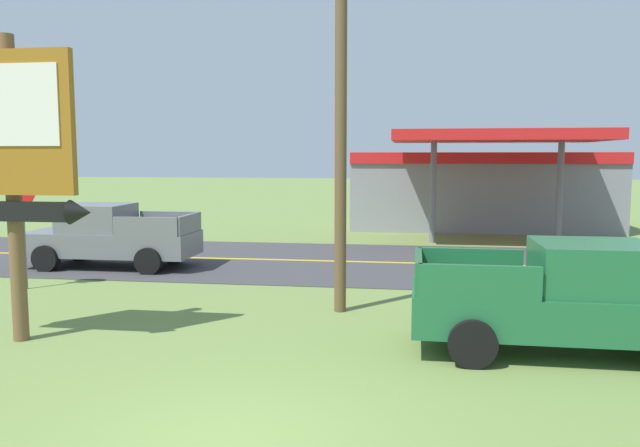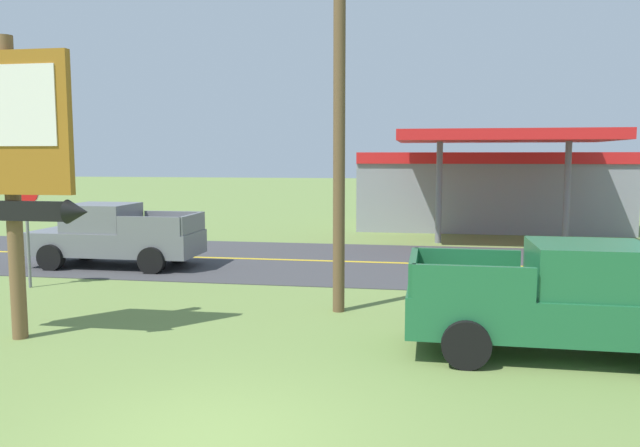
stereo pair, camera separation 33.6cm
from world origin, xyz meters
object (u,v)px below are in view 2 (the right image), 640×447
object	(u,v)px
pickup_green_parked_on_lawn	(564,301)
motel_sign	(8,148)
pickup_grey_on_road	(114,236)
utility_pole	(339,70)
stop_sign	(26,211)
gas_station	(487,188)

from	to	relation	value
pickup_green_parked_on_lawn	motel_sign	bearing A→B (deg)	-175.46
pickup_grey_on_road	pickup_green_parked_on_lawn	bearing A→B (deg)	-29.78
utility_pole	pickup_green_parked_on_lawn	distance (m)	6.49
stop_sign	pickup_green_parked_on_lawn	size ratio (longest dim) A/B	0.56
motel_sign	pickup_green_parked_on_lawn	distance (m)	10.22
utility_pole	stop_sign	bearing A→B (deg)	172.33
motel_sign	pickup_grey_on_road	world-z (taller)	motel_sign
gas_station	pickup_green_parked_on_lawn	distance (m)	19.57
utility_pole	pickup_grey_on_road	xyz separation A→B (m)	(-7.66, 4.42, -4.30)
gas_station	pickup_green_parked_on_lawn	size ratio (longest dim) A/B	2.30
gas_station	pickup_green_parked_on_lawn	world-z (taller)	gas_station
gas_station	pickup_grey_on_road	distance (m)	17.84
stop_sign	pickup_green_parked_on_lawn	bearing A→B (deg)	-15.63
stop_sign	pickup_green_parked_on_lawn	distance (m)	13.09
pickup_green_parked_on_lawn	utility_pole	bearing A→B (deg)	150.53
utility_pole	pickup_green_parked_on_lawn	xyz separation A→B (m)	(4.23, -2.39, -4.30)
stop_sign	pickup_green_parked_on_lawn	world-z (taller)	stop_sign
stop_sign	gas_station	world-z (taller)	gas_station
motel_sign	utility_pole	size ratio (longest dim) A/B	0.56
motel_sign	gas_station	world-z (taller)	motel_sign
stop_sign	utility_pole	distance (m)	9.01
motel_sign	stop_sign	bearing A→B (deg)	122.34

